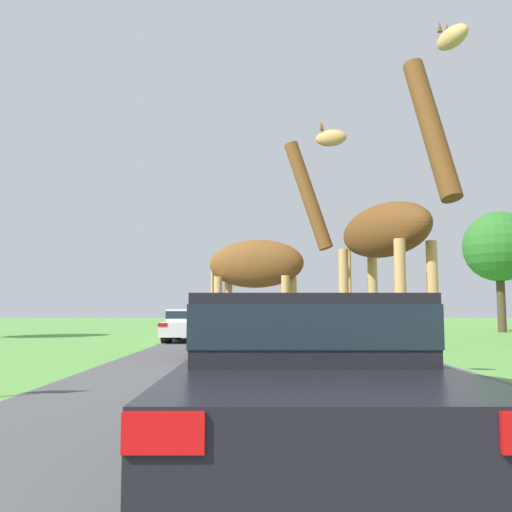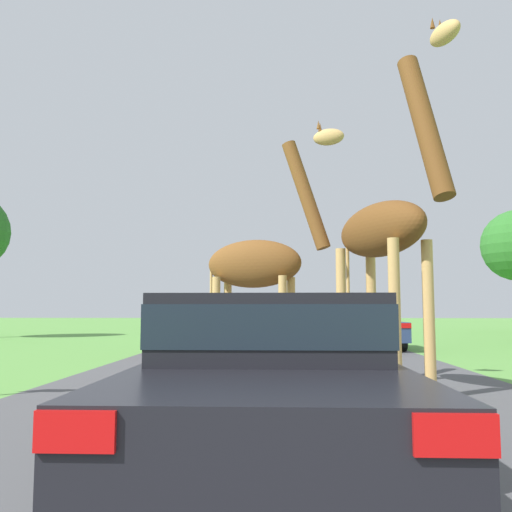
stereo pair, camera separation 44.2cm
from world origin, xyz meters
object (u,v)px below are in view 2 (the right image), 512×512
Objects in this scene: giraffe_near_road at (261,263)px; car_queue_right at (371,326)px; giraffe_companion at (386,229)px; car_lead_maroon at (271,377)px; car_queue_left at (203,324)px; car_far_ahead at (236,328)px.

car_queue_right is (3.43, 8.67, -1.41)m from giraffe_near_road.
car_lead_maroon is (-1.79, -4.09, -1.83)m from giraffe_companion.
car_lead_maroon is 1.13× the size of car_queue_left.
giraffe_companion is 8.31m from car_far_ahead.
giraffe_near_road is 1.02× the size of car_far_ahead.
car_lead_maroon is 1.20× the size of car_queue_right.
car_queue_right is at bearing 28.41° from car_far_ahead.
car_queue_left is at bearing 147.21° from car_queue_right.
car_lead_maroon is at bearing -102.81° from car_queue_right.
car_lead_maroon is 18.29m from car_queue_left.
giraffe_near_road reaches higher than car_far_ahead.
car_lead_maroon is at bearing 19.75° from giraffe_near_road.
giraffe_near_road is at bearing 92.74° from car_lead_maroon.
giraffe_companion is (2.05, -1.23, 0.42)m from giraffe_near_road.
car_far_ahead is at bearing 95.91° from car_lead_maroon.
car_lead_maroon is at bearing -80.26° from car_queue_left.
giraffe_companion is 10.16m from car_queue_right.
car_far_ahead is (-0.95, 6.30, -1.42)m from giraffe_near_road.
car_queue_left is (-3.09, 18.03, -0.06)m from car_lead_maroon.
car_queue_left is (-2.84, 12.71, -1.47)m from giraffe_near_road.
car_far_ahead is at bearing -73.56° from car_queue_left.
giraffe_companion reaches higher than car_queue_right.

